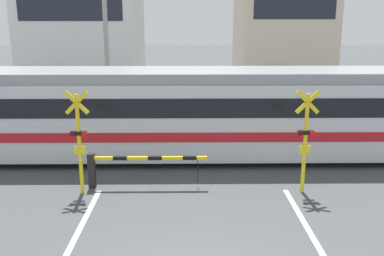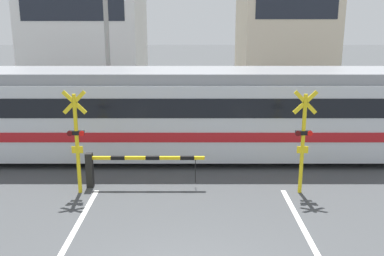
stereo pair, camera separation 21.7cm
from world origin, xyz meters
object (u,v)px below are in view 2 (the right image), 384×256
crossing_barrier_far (241,119)px  crossing_signal_left (79,137)px  crossing_barrier_near (121,164)px  commuter_train (112,111)px  crossing_signal_right (305,138)px

crossing_barrier_far → crossing_signal_left: (-5.30, -6.41, 0.94)m
crossing_barrier_near → crossing_signal_left: crossing_signal_left is taller
commuter_train → crossing_barrier_far: commuter_train is taller
crossing_barrier_far → commuter_train: bearing=-148.9°
crossing_barrier_far → crossing_signal_left: size_ratio=1.17×
crossing_signal_right → crossing_signal_left: bearing=180.0°
crossing_signal_right → commuter_train: bearing=150.8°
crossing_barrier_far → crossing_signal_left: bearing=-129.6°
crossing_signal_left → crossing_barrier_far: bearing=50.4°
crossing_barrier_near → crossing_barrier_far: same height
crossing_barrier_far → crossing_signal_right: size_ratio=1.17×
crossing_signal_left → commuter_train: bearing=84.8°
crossing_barrier_near → crossing_signal_right: size_ratio=1.17×
commuter_train → crossing_barrier_far: (4.99, 3.01, -0.99)m
commuter_train → crossing_signal_left: 3.41m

